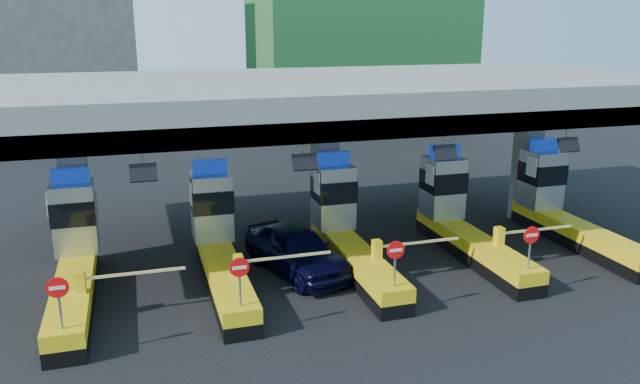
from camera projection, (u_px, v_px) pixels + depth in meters
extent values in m
plane|color=black|center=(347.00, 264.00, 24.63)|extent=(120.00, 120.00, 0.00)
cube|color=slate|center=(325.00, 96.00, 25.74)|extent=(28.00, 12.00, 1.50)
cube|color=#4C4C49|center=(376.00, 128.00, 20.59)|extent=(28.00, 0.60, 0.70)
cube|color=slate|center=(76.00, 197.00, 23.89)|extent=(1.00, 1.00, 5.50)
cube|color=slate|center=(325.00, 178.00, 26.67)|extent=(1.00, 1.00, 5.50)
cube|color=slate|center=(527.00, 164.00, 29.45)|extent=(1.00, 1.00, 5.50)
cylinder|color=slate|center=(142.00, 160.00, 18.66)|extent=(0.06, 0.06, 0.50)
cube|color=black|center=(143.00, 173.00, 18.57)|extent=(0.80, 0.38, 0.54)
cylinder|color=slate|center=(303.00, 150.00, 20.05)|extent=(0.06, 0.06, 0.50)
cube|color=black|center=(305.00, 162.00, 19.96)|extent=(0.80, 0.38, 0.54)
cylinder|color=slate|center=(443.00, 142.00, 21.44)|extent=(0.06, 0.06, 0.50)
cube|color=black|center=(445.00, 153.00, 21.35)|extent=(0.80, 0.38, 0.54)
cylinder|color=slate|center=(566.00, 134.00, 22.83)|extent=(0.06, 0.06, 0.50)
cube|color=black|center=(569.00, 145.00, 22.74)|extent=(0.80, 0.38, 0.54)
cube|color=black|center=(75.00, 300.00, 20.86)|extent=(1.20, 8.00, 0.50)
cube|color=#E5B70C|center=(73.00, 286.00, 20.73)|extent=(1.20, 8.00, 0.50)
cube|color=#9EA3A8|center=(75.00, 217.00, 22.90)|extent=(1.50, 1.50, 2.60)
cube|color=black|center=(74.00, 210.00, 22.80)|extent=(1.56, 1.56, 0.90)
cube|color=#0C2DBF|center=(70.00, 175.00, 22.48)|extent=(1.30, 0.35, 0.55)
cube|color=white|center=(48.00, 203.00, 22.22)|extent=(0.06, 0.70, 0.90)
cylinder|color=slate|center=(60.00, 307.00, 17.17)|extent=(0.07, 0.07, 1.30)
cylinder|color=red|center=(57.00, 288.00, 16.98)|extent=(0.60, 0.04, 0.60)
cube|color=white|center=(57.00, 288.00, 16.96)|extent=(0.42, 0.02, 0.10)
cube|color=#E5B70C|center=(80.00, 282.00, 19.56)|extent=(0.30, 0.35, 0.70)
cube|color=white|center=(135.00, 273.00, 19.99)|extent=(3.20, 0.08, 0.08)
cube|color=black|center=(224.00, 282.00, 22.25)|extent=(1.20, 8.00, 0.50)
cube|color=#E5B70C|center=(224.00, 269.00, 22.12)|extent=(1.20, 8.00, 0.50)
cube|color=#9EA3A8|center=(212.00, 206.00, 24.29)|extent=(1.50, 1.50, 2.60)
cube|color=black|center=(211.00, 199.00, 24.20)|extent=(1.56, 1.56, 0.90)
cube|color=#0C2DBF|center=(210.00, 166.00, 23.87)|extent=(1.30, 0.35, 0.55)
cube|color=white|center=(190.00, 192.00, 23.61)|extent=(0.06, 0.70, 0.90)
cylinder|color=slate|center=(240.00, 286.00, 18.56)|extent=(0.07, 0.07, 1.30)
cylinder|color=red|center=(239.00, 267.00, 18.37)|extent=(0.60, 0.04, 0.60)
cube|color=white|center=(240.00, 268.00, 18.35)|extent=(0.42, 0.02, 0.10)
cube|color=#E5B70C|center=(238.00, 265.00, 20.95)|extent=(0.30, 0.35, 0.70)
cube|color=white|center=(286.00, 257.00, 21.38)|extent=(3.20, 0.08, 0.08)
cube|color=black|center=(356.00, 267.00, 23.64)|extent=(1.20, 8.00, 0.50)
cube|color=#E5B70C|center=(356.00, 255.00, 23.51)|extent=(1.20, 8.00, 0.50)
cube|color=#9EA3A8|center=(333.00, 196.00, 25.68)|extent=(1.50, 1.50, 2.60)
cube|color=black|center=(334.00, 189.00, 25.59)|extent=(1.56, 1.56, 0.90)
cube|color=#0C2DBF|center=(334.00, 158.00, 25.26)|extent=(1.30, 0.35, 0.55)
cube|color=white|center=(317.00, 183.00, 25.00)|extent=(0.06, 0.70, 0.90)
cylinder|color=slate|center=(395.00, 267.00, 19.95)|extent=(0.07, 0.07, 1.30)
cylinder|color=red|center=(396.00, 250.00, 19.76)|extent=(0.60, 0.04, 0.60)
cube|color=white|center=(396.00, 250.00, 19.74)|extent=(0.42, 0.02, 0.10)
cube|color=#E5B70C|center=(377.00, 250.00, 22.34)|extent=(0.30, 0.35, 0.70)
cube|color=white|center=(419.00, 242.00, 22.77)|extent=(3.20, 0.08, 0.08)
cube|color=black|center=(473.00, 253.00, 25.03)|extent=(1.20, 8.00, 0.50)
cube|color=#E5B70C|center=(474.00, 242.00, 24.90)|extent=(1.20, 8.00, 0.50)
cube|color=#9EA3A8|center=(443.00, 187.00, 27.07)|extent=(1.50, 1.50, 2.60)
cube|color=black|center=(443.00, 180.00, 26.98)|extent=(1.56, 1.56, 0.90)
cube|color=#0C2DBF|center=(445.00, 151.00, 26.65)|extent=(1.30, 0.35, 0.55)
cube|color=white|center=(430.00, 174.00, 26.39)|extent=(0.06, 0.70, 0.90)
cylinder|color=slate|center=(530.00, 251.00, 21.34)|extent=(0.07, 0.07, 1.30)
cylinder|color=red|center=(532.00, 235.00, 21.15)|extent=(0.60, 0.04, 0.60)
cube|color=white|center=(532.00, 235.00, 21.13)|extent=(0.42, 0.02, 0.10)
cube|color=#E5B70C|center=(499.00, 236.00, 23.73)|extent=(0.30, 0.35, 0.70)
cube|color=white|center=(537.00, 230.00, 24.16)|extent=(3.20, 0.08, 0.08)
cube|color=black|center=(577.00, 241.00, 26.42)|extent=(1.20, 8.00, 0.50)
cube|color=#E5B70C|center=(579.00, 230.00, 26.29)|extent=(1.20, 8.00, 0.50)
cube|color=#9EA3A8|center=(541.00, 179.00, 28.46)|extent=(1.50, 1.50, 2.60)
cube|color=black|center=(542.00, 172.00, 28.37)|extent=(1.56, 1.56, 0.90)
cube|color=#0C2DBF|center=(545.00, 145.00, 28.04)|extent=(1.30, 0.35, 0.55)
cube|color=white|center=(532.00, 166.00, 27.78)|extent=(0.06, 0.70, 0.90)
cube|color=#E5B70C|center=(608.00, 224.00, 25.12)|extent=(0.30, 0.35, 0.70)
cube|color=#4C4C49|center=(46.00, 24.00, 51.58)|extent=(14.00, 10.00, 18.00)
imported|color=black|center=(297.00, 250.00, 23.56)|extent=(3.61, 5.73, 1.82)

